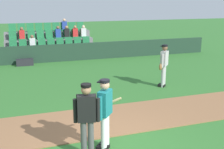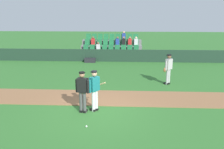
{
  "view_description": "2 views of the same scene",
  "coord_description": "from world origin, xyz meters",
  "px_view_note": "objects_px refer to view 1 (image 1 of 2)",
  "views": [
    {
      "loc": [
        -1.77,
        -5.75,
        3.51
      ],
      "look_at": [
        0.97,
        2.55,
        1.15
      ],
      "focal_mm": 44.63,
      "sensor_mm": 36.0,
      "label": 1
    },
    {
      "loc": [
        1.21,
        -9.57,
        4.16
      ],
      "look_at": [
        0.56,
        2.59,
        0.94
      ],
      "focal_mm": 39.05,
      "sensor_mm": 36.0,
      "label": 2
    }
  ],
  "objects_px": {
    "runner_grey_jersey": "(164,64)",
    "equipment_bag": "(25,62)",
    "batter_teal_jersey": "(105,112)",
    "umpire_home_plate": "(87,116)"
  },
  "relations": [
    {
      "from": "runner_grey_jersey",
      "to": "equipment_bag",
      "type": "bearing_deg",
      "value": 132.41
    },
    {
      "from": "runner_grey_jersey",
      "to": "equipment_bag",
      "type": "relative_size",
      "value": 1.96
    },
    {
      "from": "batter_teal_jersey",
      "to": "runner_grey_jersey",
      "type": "height_order",
      "value": "same"
    },
    {
      "from": "batter_teal_jersey",
      "to": "runner_grey_jersey",
      "type": "relative_size",
      "value": 1.0
    },
    {
      "from": "umpire_home_plate",
      "to": "runner_grey_jersey",
      "type": "bearing_deg",
      "value": 45.04
    },
    {
      "from": "runner_grey_jersey",
      "to": "equipment_bag",
      "type": "distance_m",
      "value": 7.96
    },
    {
      "from": "umpire_home_plate",
      "to": "equipment_bag",
      "type": "distance_m",
      "value": 10.17
    },
    {
      "from": "batter_teal_jersey",
      "to": "equipment_bag",
      "type": "distance_m",
      "value": 10.05
    },
    {
      "from": "umpire_home_plate",
      "to": "runner_grey_jersey",
      "type": "distance_m",
      "value": 5.96
    },
    {
      "from": "umpire_home_plate",
      "to": "equipment_bag",
      "type": "bearing_deg",
      "value": 96.39
    }
  ]
}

